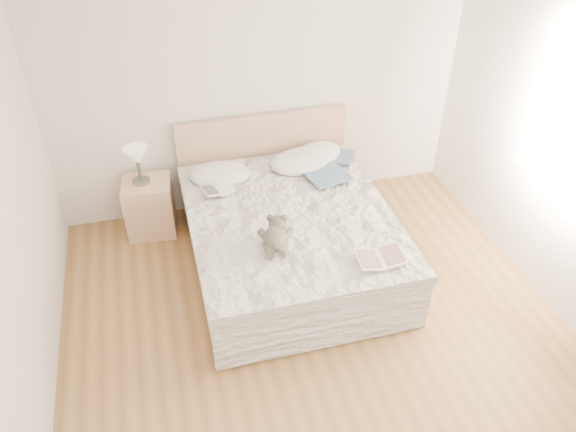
{
  "coord_description": "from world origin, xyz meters",
  "views": [
    {
      "loc": [
        -1.01,
        -2.61,
        3.46
      ],
      "look_at": [
        -0.04,
        1.05,
        0.62
      ],
      "focal_mm": 35.0,
      "sensor_mm": 36.0,
      "label": 1
    }
  ],
  "objects_px": {
    "bed": "(288,234)",
    "childrens_book": "(380,258)",
    "photo_book": "(218,190)",
    "teddy_bear": "(275,245)",
    "nightstand": "(150,207)",
    "table_lamp": "(137,158)"
  },
  "relations": [
    {
      "from": "table_lamp",
      "to": "nightstand",
      "type": "bearing_deg",
      "value": -30.06
    },
    {
      "from": "nightstand",
      "to": "childrens_book",
      "type": "bearing_deg",
      "value": -44.28
    },
    {
      "from": "bed",
      "to": "photo_book",
      "type": "distance_m",
      "value": 0.74
    },
    {
      "from": "childrens_book",
      "to": "teddy_bear",
      "type": "distance_m",
      "value": 0.82
    },
    {
      "from": "photo_book",
      "to": "teddy_bear",
      "type": "height_order",
      "value": "teddy_bear"
    },
    {
      "from": "table_lamp",
      "to": "childrens_book",
      "type": "xyz_separation_m",
      "value": [
        1.72,
        -1.66,
        -0.19
      ]
    },
    {
      "from": "table_lamp",
      "to": "teddy_bear",
      "type": "height_order",
      "value": "table_lamp"
    },
    {
      "from": "table_lamp",
      "to": "teddy_bear",
      "type": "relative_size",
      "value": 1.04
    },
    {
      "from": "bed",
      "to": "teddy_bear",
      "type": "distance_m",
      "value": 0.67
    },
    {
      "from": "bed",
      "to": "childrens_book",
      "type": "height_order",
      "value": "bed"
    },
    {
      "from": "bed",
      "to": "childrens_book",
      "type": "distance_m",
      "value": 1.04
    },
    {
      "from": "photo_book",
      "to": "teddy_bear",
      "type": "xyz_separation_m",
      "value": [
        0.3,
        -0.9,
        0.02
      ]
    },
    {
      "from": "photo_book",
      "to": "childrens_book",
      "type": "xyz_separation_m",
      "value": [
        1.05,
        -1.23,
        0.0
      ]
    },
    {
      "from": "nightstand",
      "to": "photo_book",
      "type": "height_order",
      "value": "photo_book"
    },
    {
      "from": "bed",
      "to": "photo_book",
      "type": "xyz_separation_m",
      "value": [
        -0.55,
        0.38,
        0.32
      ]
    },
    {
      "from": "photo_book",
      "to": "childrens_book",
      "type": "height_order",
      "value": "childrens_book"
    },
    {
      "from": "childrens_book",
      "to": "nightstand",
      "type": "bearing_deg",
      "value": 139.85
    },
    {
      "from": "photo_book",
      "to": "childrens_book",
      "type": "distance_m",
      "value": 1.62
    },
    {
      "from": "bed",
      "to": "childrens_book",
      "type": "bearing_deg",
      "value": -59.38
    },
    {
      "from": "photo_book",
      "to": "teddy_bear",
      "type": "distance_m",
      "value": 0.95
    },
    {
      "from": "nightstand",
      "to": "photo_book",
      "type": "bearing_deg",
      "value": -33.1
    },
    {
      "from": "table_lamp",
      "to": "bed",
      "type": "bearing_deg",
      "value": -33.65
    }
  ]
}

